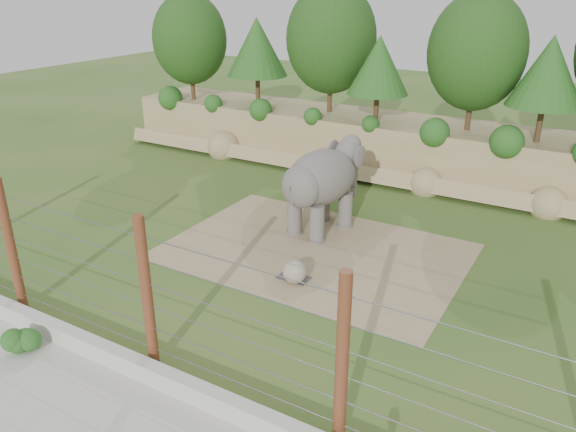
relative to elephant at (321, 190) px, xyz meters
The scene contains 10 objects.
ground 4.97m from the elephant, 87.78° to the right, with size 90.00×90.00×0.00m, color #345B20.
back_embankment 8.35m from the elephant, 84.48° to the left, with size 30.00×5.52×8.77m.
dirt_patch 2.44m from the elephant, 68.13° to the right, with size 10.00×7.00×0.02m, color #997F5E.
drain_grate 4.19m from the elephant, 75.00° to the right, with size 1.00×0.60×0.03m, color #262628.
elephant is the anchor object (origin of this frame).
stone_ball 4.31m from the elephant, 73.70° to the right, with size 0.75×0.75×0.75m, color gray.
retaining_wall 9.80m from the elephant, 88.92° to the right, with size 26.00×0.35×0.50m, color beige.
walkway 11.81m from the elephant, 89.11° to the right, with size 26.00×4.00×0.01m, color beige.
barrier_fence 9.21m from the elephant, 88.87° to the right, with size 20.26×0.26×4.00m.
walkway_shrub 10.99m from the elephant, 105.92° to the right, with size 0.66×0.66×0.66m, color #1B5518.
Camera 1 is at (8.53, -12.57, 8.77)m, focal length 35.00 mm.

